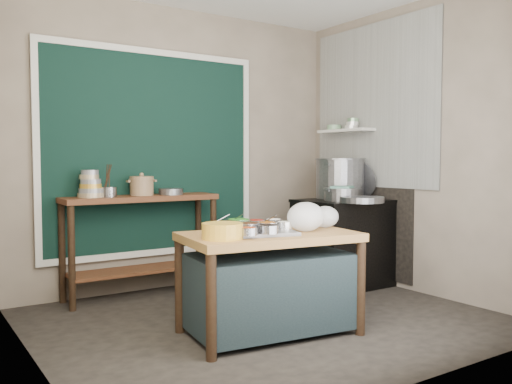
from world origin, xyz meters
TOP-DOWN VIEW (x-y plane):
  - floor at (0.00, 0.00)m, footprint 3.50×3.00m
  - back_wall at (0.00, 1.51)m, footprint 3.50×0.02m
  - left_wall at (-1.76, 0.00)m, footprint 0.02×3.00m
  - right_wall at (1.76, 0.00)m, footprint 0.02×3.00m
  - curtain_panel at (-0.35, 1.47)m, footprint 2.10×0.02m
  - curtain_frame at (-0.35, 1.46)m, footprint 2.22×0.03m
  - tile_panel at (1.74, 0.55)m, footprint 0.02×1.70m
  - soot_patch at (1.74, 0.65)m, footprint 0.01×1.30m
  - wall_shelf at (1.63, 0.85)m, footprint 0.22×0.70m
  - prep_table at (-0.19, -0.30)m, footprint 1.33×0.87m
  - back_counter at (-0.55, 1.28)m, footprint 1.45×0.40m
  - stove_block at (1.35, 0.55)m, footprint 0.90×0.68m
  - stove_top at (1.35, 0.55)m, footprint 0.92×0.69m
  - condiment_tray at (-0.32, -0.30)m, footprint 0.65×0.54m
  - condiment_bowls at (-0.34, -0.28)m, footprint 0.62×0.49m
  - yellow_basin at (-0.63, -0.38)m, footprint 0.37×0.37m
  - saucepan at (0.32, -0.13)m, footprint 0.26×0.26m
  - plastic_bag_a at (0.08, -0.39)m, footprint 0.37×0.34m
  - plastic_bag_b at (0.35, -0.29)m, footprint 0.26×0.23m
  - bowl_stack at (-1.02, 1.29)m, footprint 0.22×0.22m
  - utensil_cup at (-0.87, 1.24)m, footprint 0.18×0.18m
  - ceramic_crock at (-0.53, 1.30)m, footprint 0.24×0.24m
  - wide_bowl at (-0.26, 1.25)m, footprint 0.28×0.28m
  - stock_pot at (1.43, 0.72)m, footprint 0.69×0.69m
  - pot_lid at (1.63, 0.63)m, footprint 0.17×0.41m
  - steamer at (1.24, 0.47)m, footprint 0.39×0.39m
  - green_cloth at (1.24, 0.47)m, footprint 0.31×0.30m
  - shallow_pan at (1.22, 0.18)m, footprint 0.43×0.43m
  - shelf_bowl_stack at (1.63, 0.76)m, footprint 0.14×0.14m
  - shelf_bowl_green at (1.63, 1.04)m, footprint 0.18×0.18m

SIDE VIEW (x-z plane):
  - floor at x=0.00m, z-range -0.02..0.00m
  - prep_table at x=-0.19m, z-range 0.00..0.75m
  - stove_block at x=1.35m, z-range 0.00..0.85m
  - back_counter at x=-0.55m, z-range 0.00..0.95m
  - soot_patch at x=1.74m, z-range 0.05..1.35m
  - condiment_tray at x=-0.32m, z-range 0.75..0.78m
  - yellow_basin at x=-0.63m, z-range 0.75..0.86m
  - condiment_bowls at x=-0.34m, z-range 0.77..0.84m
  - saucepan at x=0.32m, z-range 0.75..0.88m
  - plastic_bag_b at x=0.35m, z-range 0.75..0.92m
  - plastic_bag_a at x=0.08m, z-range 0.75..0.97m
  - stove_top at x=1.35m, z-range 0.85..0.88m
  - shallow_pan at x=1.22m, z-range 0.88..0.93m
  - steamer at x=1.24m, z-range 0.88..1.00m
  - wide_bowl at x=-0.26m, z-range 0.95..1.01m
  - utensil_cup at x=-0.87m, z-range 0.95..1.04m
  - green_cloth at x=1.24m, z-range 1.00..1.02m
  - ceramic_crock at x=-0.53m, z-range 0.95..1.11m
  - bowl_stack at x=-1.02m, z-range 0.93..1.18m
  - pot_lid at x=1.63m, z-range 0.88..1.27m
  - stock_pot at x=1.43m, z-range 0.88..1.30m
  - curtain_panel at x=-0.35m, z-range 0.40..2.30m
  - curtain_frame at x=-0.35m, z-range 0.34..2.36m
  - back_wall at x=0.00m, z-range 0.00..2.80m
  - left_wall at x=-1.76m, z-range 0.00..2.80m
  - right_wall at x=1.76m, z-range 0.00..2.80m
  - wall_shelf at x=1.63m, z-range 1.59..1.61m
  - shelf_bowl_green at x=1.63m, z-range 1.61..1.67m
  - shelf_bowl_stack at x=1.63m, z-range 1.61..1.72m
  - tile_panel at x=1.74m, z-range 1.00..2.70m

